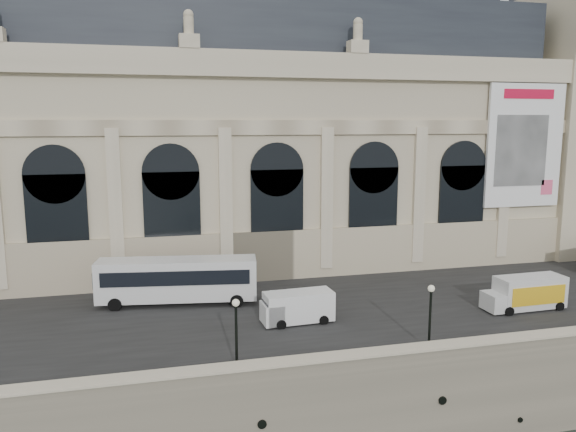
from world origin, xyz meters
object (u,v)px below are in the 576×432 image
(van_c, at_px, (294,308))
(lamp_left, at_px, (236,335))
(van_b, at_px, (297,306))
(bus_left, at_px, (177,279))
(box_truck, at_px, (526,293))
(lamp_right, at_px, (430,318))

(van_c, bearing_deg, lamp_left, -128.20)
(van_b, bearing_deg, van_c, -119.89)
(van_b, bearing_deg, lamp_left, -127.54)
(bus_left, distance_m, box_truck, 29.38)
(van_c, distance_m, lamp_left, 9.20)
(bus_left, distance_m, lamp_left, 14.38)
(box_truck, bearing_deg, van_c, 175.46)
(lamp_right, bearing_deg, lamp_left, 179.50)
(van_b, relative_size, van_c, 0.91)
(lamp_right, bearing_deg, van_c, 136.41)
(van_c, height_order, box_truck, box_truck)
(bus_left, bearing_deg, van_c, -38.87)
(van_b, height_order, van_c, van_c)
(box_truck, bearing_deg, van_b, 173.34)
(van_c, bearing_deg, box_truck, -4.54)
(lamp_left, height_order, lamp_right, lamp_left)
(van_b, distance_m, lamp_right, 10.87)
(van_c, relative_size, lamp_right, 1.23)
(bus_left, xyz_separation_m, box_truck, (28.12, -8.45, -0.81))
(bus_left, height_order, van_c, bus_left)
(van_b, bearing_deg, box_truck, -6.66)
(van_b, distance_m, lamp_left, 10.00)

